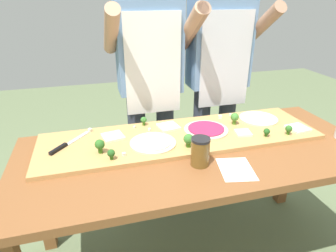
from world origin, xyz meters
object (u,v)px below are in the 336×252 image
(pizza_whole_beet_magenta, at_px, (206,129))
(pizza_whole_white_garlic, at_px, (258,118))
(broccoli_floret_back_mid, at_px, (111,154))
(broccoli_floret_back_left, at_px, (144,120))
(cheese_crumble_e, at_px, (150,129))
(cheese_crumble_f, at_px, (135,127))
(pizza_slice_near_right, at_px, (113,136))
(pizza_slice_far_left, at_px, (243,133))
(cheese_crumble_b, at_px, (230,115))
(cook_right, at_px, (218,72))
(recipe_note, at_px, (236,169))
(pizza_whole_cheese_artichoke, at_px, (153,143))
(broccoli_floret_center_left, at_px, (289,129))
(cheese_crumble_d, at_px, (220,117))
(broccoli_floret_back_right, at_px, (235,118))
(sauce_jar, at_px, (200,152))
(broccoli_floret_front_mid, at_px, (100,145))
(cheese_crumble_a, at_px, (124,154))
(cheese_crumble_c, at_px, (90,130))
(cook_left, at_px, (150,76))
(prep_table, at_px, (196,166))
(chefs_knife, at_px, (65,145))
(pizza_slice_near_left, at_px, (298,128))
(broccoli_floret_front_left, at_px, (266,131))
(broccoli_floret_front_right, at_px, (188,139))
(pizza_slice_far_right, at_px, (168,127))

(pizza_whole_beet_magenta, relative_size, pizza_whole_white_garlic, 1.07)
(broccoli_floret_back_mid, xyz_separation_m, broccoli_floret_back_left, (0.22, 0.34, 0.00))
(cheese_crumble_e, height_order, cheese_crumble_f, cheese_crumble_e)
(pizza_slice_near_right, xyz_separation_m, cheese_crumble_e, (0.21, 0.03, 0.00))
(pizza_slice_far_left, distance_m, cheese_crumble_b, 0.26)
(broccoli_floret_back_mid, relative_size, cook_right, 0.03)
(broccoli_floret_back_left, bearing_deg, recipe_note, -59.16)
(pizza_whole_cheese_artichoke, distance_m, broccoli_floret_center_left, 0.74)
(cheese_crumble_b, height_order, cheese_crumble_d, cheese_crumble_d)
(broccoli_floret_back_right, xyz_separation_m, cheese_crumble_e, (-0.50, 0.05, -0.04))
(cheese_crumble_d, distance_m, sauce_jar, 0.52)
(broccoli_floret_front_mid, distance_m, recipe_note, 0.65)
(cheese_crumble_f, bearing_deg, cheese_crumble_a, -108.97)
(broccoli_floret_back_mid, bearing_deg, pizza_whole_beet_magenta, 17.56)
(broccoli_floret_back_left, height_order, cheese_crumble_c, broccoli_floret_back_left)
(cheese_crumble_c, relative_size, sauce_jar, 0.13)
(broccoli_floret_back_left, xyz_separation_m, cheese_crumble_b, (0.55, -0.00, -0.03))
(recipe_note, xyz_separation_m, cook_left, (-0.22, 0.80, 0.24))
(prep_table, bearing_deg, cheese_crumble_b, 42.62)
(cheese_crumble_b, bearing_deg, prep_table, -137.38)
(broccoli_floret_back_left, xyz_separation_m, broccoli_floret_center_left, (0.74, -0.33, 0.00))
(chefs_knife, bearing_deg, prep_table, -14.79)
(cheese_crumble_c, bearing_deg, cheese_crumble_f, -4.59)
(pizza_slice_far_left, relative_size, broccoli_floret_back_left, 1.54)
(cheese_crumble_f, bearing_deg, sauce_jar, -61.61)
(pizza_slice_far_left, height_order, broccoli_floret_center_left, broccoli_floret_center_left)
(broccoli_floret_back_mid, bearing_deg, broccoli_floret_front_mid, 121.12)
(pizza_slice_near_left, distance_m, cheese_crumble_e, 0.84)
(pizza_whole_cheese_artichoke, height_order, cheese_crumble_f, pizza_whole_cheese_artichoke)
(pizza_slice_near_left, distance_m, broccoli_floret_front_left, 0.23)
(broccoli_floret_center_left, bearing_deg, pizza_slice_near_right, 166.75)
(pizza_slice_near_right, relative_size, broccoli_floret_front_right, 1.50)
(broccoli_floret_front_right, bearing_deg, pizza_slice_near_left, 2.65)
(cheese_crumble_d, bearing_deg, cheese_crumble_b, 14.96)
(cheese_crumble_c, height_order, cheese_crumble_f, cheese_crumble_c)
(pizza_whole_white_garlic, height_order, recipe_note, pizza_whole_white_garlic)
(pizza_slice_far_left, bearing_deg, pizza_whole_cheese_artichoke, 177.97)
(broccoli_floret_back_mid, bearing_deg, broccoli_floret_back_right, 15.94)
(pizza_slice_far_right, bearing_deg, pizza_whole_beet_magenta, -26.25)
(broccoli_floret_front_mid, bearing_deg, prep_table, -6.83)
(prep_table, bearing_deg, broccoli_floret_front_mid, 173.17)
(pizza_whole_cheese_artichoke, relative_size, pizza_whole_white_garlic, 1.03)
(broccoli_floret_front_left, relative_size, cheese_crumble_e, 3.39)
(broccoli_floret_front_mid, distance_m, cheese_crumble_e, 0.33)
(pizza_whole_cheese_artichoke, xyz_separation_m, cheese_crumble_d, (0.47, 0.21, 0.00))
(cheese_crumble_b, distance_m, cheese_crumble_f, 0.61)
(cheese_crumble_b, bearing_deg, broccoli_floret_center_left, -60.75)
(pizza_slice_near_left, xyz_separation_m, cook_right, (-0.26, 0.55, 0.21))
(broccoli_floret_front_right, relative_size, broccoli_floret_back_right, 1.01)
(pizza_whole_white_garlic, height_order, cheese_crumble_e, pizza_whole_white_garlic)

